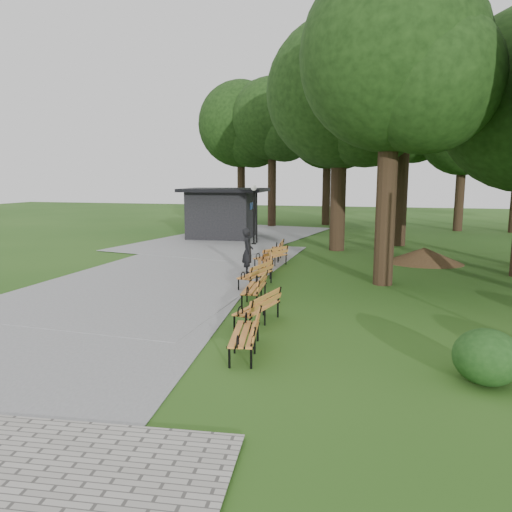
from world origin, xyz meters
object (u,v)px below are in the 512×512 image
(person, at_px, (248,251))
(bench_1, at_px, (257,308))
(bench_4, at_px, (264,264))
(lamp_post, at_px, (254,202))
(lawn_tree_4, at_px, (407,70))
(kiosk, at_px, (222,213))
(lawn_tree_0, at_px, (392,59))
(lawn_tree_2, at_px, (341,94))
(bench_0, at_px, (245,334))
(bench_5, at_px, (271,257))
(bench_6, at_px, (276,250))
(dirt_mound, at_px, (424,255))
(bench_2, at_px, (254,288))
(bench_3, at_px, (255,275))

(person, bearing_deg, bench_1, 177.28)
(person, relative_size, bench_4, 0.97)
(lamp_post, distance_m, lawn_tree_4, 10.79)
(kiosk, relative_size, lawn_tree_0, 0.46)
(lawn_tree_2, bearing_deg, bench_4, -106.70)
(kiosk, xyz_separation_m, bench_0, (6.96, -19.01, -1.13))
(bench_5, xyz_separation_m, bench_6, (-0.22, 1.98, 0.00))
(person, xyz_separation_m, dirt_mound, (6.95, 4.52, -0.57))
(lawn_tree_0, height_order, lawn_tree_4, lawn_tree_4)
(bench_0, relative_size, bench_5, 1.00)
(person, xyz_separation_m, bench_0, (2.26, -8.31, -0.48))
(bench_0, height_order, lawn_tree_0, lawn_tree_0)
(bench_2, bearing_deg, bench_5, -177.25)
(bench_0, distance_m, lawn_tree_0, 11.08)
(person, distance_m, bench_6, 3.90)
(bench_3, height_order, bench_4, same)
(person, bearing_deg, lawn_tree_2, -41.30)
(person, distance_m, bench_4, 0.81)
(bench_2, bearing_deg, lamp_post, -170.29)
(kiosk, height_order, bench_1, kiosk)
(person, distance_m, bench_5, 2.01)
(bench_3, relative_size, lawn_tree_4, 0.15)
(dirt_mound, distance_m, bench_4, 7.68)
(bench_4, height_order, bench_6, same)
(lamp_post, distance_m, bench_2, 12.84)
(bench_6, xyz_separation_m, lawn_tree_2, (2.52, 3.54, 7.51))
(dirt_mound, xyz_separation_m, bench_0, (-4.69, -12.82, 0.09))
(bench_0, relative_size, lawn_tree_0, 0.17)
(dirt_mound, bearing_deg, bench_1, -114.82)
(bench_3, relative_size, bench_4, 1.00)
(lamp_post, xyz_separation_m, bench_2, (3.28, -12.26, -1.97))
(kiosk, bearing_deg, person, -71.04)
(kiosk, distance_m, dirt_mound, 13.25)
(kiosk, xyz_separation_m, bench_1, (6.70, -16.90, -1.13))
(kiosk, bearing_deg, bench_3, -71.22)
(bench_0, bearing_deg, bench_2, -177.74)
(bench_1, bearing_deg, bench_3, -152.36)
(bench_6, bearing_deg, bench_4, -0.46)
(bench_2, xyz_separation_m, lawn_tree_0, (3.82, 3.62, 7.25))
(bench_5, relative_size, lawn_tree_2, 0.16)
(bench_0, xyz_separation_m, bench_4, (-1.62, 8.46, 0.00))
(bench_3, distance_m, bench_6, 5.91)
(kiosk, xyz_separation_m, dirt_mound, (11.66, -6.18, -1.22))
(lawn_tree_4, bearing_deg, person, -120.74)
(person, xyz_separation_m, bench_2, (1.34, -4.06, -0.48))
(lamp_post, bearing_deg, kiosk, 137.81)
(bench_6, bearing_deg, person, -10.01)
(lamp_post, height_order, bench_1, lamp_post)
(kiosk, height_order, bench_4, kiosk)
(lawn_tree_4, bearing_deg, lamp_post, -166.50)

